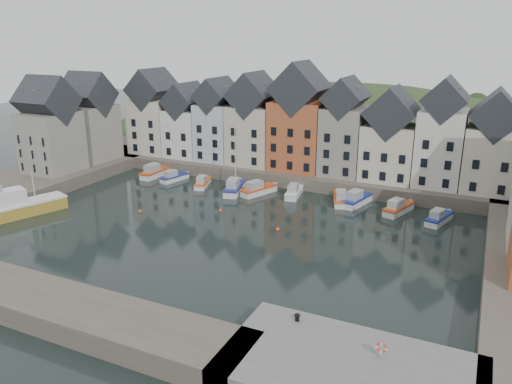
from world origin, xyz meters
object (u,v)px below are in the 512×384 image
Objects in this scene: large_vessel at (17,206)px; mooring_bollard at (297,317)px; boat_d at (234,187)px; boat_a at (155,172)px; life_ring_post at (382,348)px.

large_vessel is 21.50× the size of mooring_bollard.
boat_d is 1.11× the size of large_vessel.
boat_d reaches higher than boat_a.
life_ring_post is at bearing -37.20° from boat_a.
mooring_bollard is (44.88, -11.20, 0.88)m from large_vessel.
boat_d reaches higher than large_vessel.
large_vessel is at bearing 165.71° from life_ring_post.
boat_a is 5.33× the size of life_ring_post.
boat_a is at bearing 157.82° from boat_d.
life_ring_post is (51.94, -13.23, 1.44)m from large_vessel.
mooring_bollard is (23.01, -33.15, 1.44)m from boat_d.
life_ring_post is (46.87, -37.50, 2.08)m from boat_a.
boat_d is at bearing 124.77° from mooring_bollard.
mooring_bollard is 0.43× the size of life_ring_post.
mooring_bollard reaches higher than boat_a.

